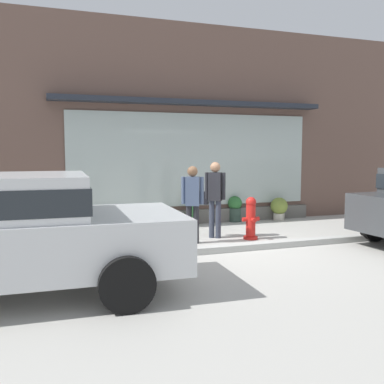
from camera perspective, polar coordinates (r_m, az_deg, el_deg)
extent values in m
plane|color=#B2AFA8|center=(8.59, 6.47, -7.32)|extent=(60.00, 60.00, 0.00)
cube|color=#B2B2AD|center=(8.40, 7.07, -7.20)|extent=(14.00, 0.24, 0.12)
cube|color=brown|center=(11.36, -0.41, 8.81)|extent=(14.00, 0.36, 5.11)
cube|color=#ADBCB7|center=(11.18, 0.29, 4.25)|extent=(6.42, 0.03, 2.37)
cube|color=#232833|center=(11.08, 0.17, 11.69)|extent=(7.02, 0.56, 0.12)
cube|color=#605E59|center=(11.27, -0.05, -3.27)|extent=(6.82, 0.20, 0.36)
cylinder|color=red|center=(9.43, 7.73, -5.99)|extent=(0.31, 0.31, 0.06)
cylinder|color=red|center=(9.36, 7.76, -3.77)|extent=(0.20, 0.20, 0.68)
sphere|color=red|center=(9.30, 7.79, -1.33)|extent=(0.22, 0.22, 0.22)
cylinder|color=red|center=(9.29, 6.97, -3.61)|extent=(0.10, 0.09, 0.09)
cylinder|color=red|center=(9.42, 8.53, -3.51)|extent=(0.10, 0.09, 0.09)
cylinder|color=red|center=(9.23, 8.16, -3.69)|extent=(0.09, 0.10, 0.09)
cylinder|color=#333847|center=(9.44, 2.62, -3.60)|extent=(0.12, 0.12, 0.82)
cylinder|color=#333847|center=(9.40, 3.48, -3.64)|extent=(0.12, 0.12, 0.82)
cube|color=#232328|center=(9.33, 3.07, 0.71)|extent=(0.34, 0.32, 0.61)
sphere|color=#A37556|center=(9.31, 3.09, 3.30)|extent=(0.22, 0.22, 0.22)
cylinder|color=#232328|center=(9.38, 1.96, 0.83)|extent=(0.08, 0.08, 0.58)
cylinder|color=#232328|center=(9.29, 4.20, 0.78)|extent=(0.08, 0.08, 0.58)
cube|color=black|center=(9.44, 1.46, -0.79)|extent=(0.25, 0.22, 0.28)
cylinder|color=#232328|center=(8.86, -0.41, -4.30)|extent=(0.12, 0.12, 0.78)
cylinder|color=#232328|center=(8.85, 0.54, -4.31)|extent=(0.12, 0.12, 0.78)
cube|color=#475675|center=(8.76, 0.07, 0.10)|extent=(0.33, 0.29, 0.59)
sphere|color=brown|center=(8.74, 0.07, 2.75)|extent=(0.21, 0.21, 0.21)
cylinder|color=#475675|center=(8.78, -1.16, 0.21)|extent=(0.08, 0.08, 0.56)
cylinder|color=#475675|center=(8.75, 1.30, 0.19)|extent=(0.08, 0.08, 0.56)
cylinder|color=black|center=(9.87, 22.89, -4.13)|extent=(0.66, 0.22, 0.65)
cube|color=silver|center=(6.06, -23.60, -6.43)|extent=(4.65, 2.03, 0.71)
cylinder|color=black|center=(7.08, -10.98, -7.34)|extent=(0.68, 0.20, 0.68)
cylinder|color=black|center=(5.22, -8.58, -11.96)|extent=(0.68, 0.20, 0.68)
cylinder|color=#B7B2A3|center=(12.04, 11.40, -3.21)|extent=(0.30, 0.30, 0.20)
sphere|color=olive|center=(12.00, 11.42, -1.82)|extent=(0.46, 0.46, 0.46)
cylinder|color=#B7B2A3|center=(10.95, 0.06, -3.85)|extent=(0.33, 0.33, 0.24)
cone|color=#2D6B33|center=(10.87, 0.06, -0.66)|extent=(0.30, 0.30, 0.99)
cylinder|color=#33473D|center=(11.64, 5.67, -3.00)|extent=(0.33, 0.33, 0.36)
sphere|color=#2D6B33|center=(11.60, 5.68, -1.47)|extent=(0.38, 0.38, 0.38)
sphere|color=orange|center=(11.51, 5.89, -0.99)|extent=(0.07, 0.07, 0.07)
sphere|color=#B266B7|center=(11.49, 5.59, -1.32)|extent=(0.08, 0.08, 0.08)
cylinder|color=#B7B2A3|center=(10.50, -20.02, -4.73)|extent=(0.30, 0.30, 0.19)
cone|color=olive|center=(10.43, -20.11, -2.26)|extent=(0.27, 0.27, 0.72)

